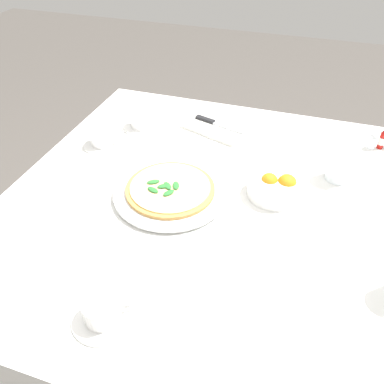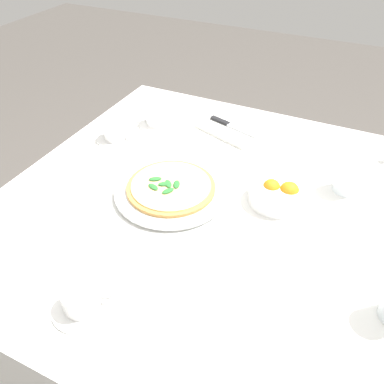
% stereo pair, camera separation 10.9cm
% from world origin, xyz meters
% --- Properties ---
extents(ground_plane, '(8.00, 8.00, 0.00)m').
position_xyz_m(ground_plane, '(0.00, 0.00, 0.00)').
color(ground_plane, '#4C4742').
extents(dining_table, '(1.15, 1.15, 0.76)m').
position_xyz_m(dining_table, '(0.00, 0.00, 0.63)').
color(dining_table, white).
rests_on(dining_table, ground_plane).
extents(pizza_plate, '(0.32, 0.32, 0.02)m').
position_xyz_m(pizza_plate, '(-0.12, -0.02, 0.77)').
color(pizza_plate, white).
rests_on(pizza_plate, dining_table).
extents(pizza, '(0.25, 0.25, 0.02)m').
position_xyz_m(pizza, '(-0.12, -0.02, 0.78)').
color(pizza, '#C68E47').
rests_on(pizza, pizza_plate).
extents(coffee_cup_right_edge, '(0.13, 0.13, 0.06)m').
position_xyz_m(coffee_cup_right_edge, '(-0.11, -0.43, 0.78)').
color(coffee_cup_right_edge, white).
rests_on(coffee_cup_right_edge, dining_table).
extents(coffee_cup_center_back, '(0.13, 0.13, 0.07)m').
position_xyz_m(coffee_cup_center_back, '(-0.35, 0.31, 0.79)').
color(coffee_cup_center_back, white).
rests_on(coffee_cup_center_back, dining_table).
extents(coffee_cup_far_left, '(0.13, 0.13, 0.07)m').
position_xyz_m(coffee_cup_far_left, '(-0.43, 0.16, 0.79)').
color(coffee_cup_far_left, white).
rests_on(coffee_cup_far_left, dining_table).
extents(water_glass_near_left, '(0.07, 0.07, 0.10)m').
position_xyz_m(water_glass_near_left, '(0.32, 0.21, 0.81)').
color(water_glass_near_left, white).
rests_on(water_glass_near_left, dining_table).
extents(napkin_folded, '(0.25, 0.20, 0.02)m').
position_xyz_m(napkin_folded, '(-0.10, 0.38, 0.77)').
color(napkin_folded, white).
rests_on(napkin_folded, dining_table).
extents(dinner_knife, '(0.19, 0.07, 0.01)m').
position_xyz_m(dinner_knife, '(-0.09, 0.38, 0.78)').
color(dinner_knife, silver).
rests_on(dinner_knife, napkin_folded).
extents(citrus_bowl, '(0.15, 0.15, 0.06)m').
position_xyz_m(citrus_bowl, '(0.16, 0.08, 0.78)').
color(citrus_bowl, white).
rests_on(citrus_bowl, dining_table).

